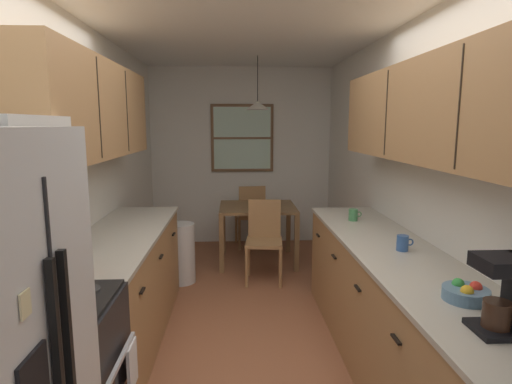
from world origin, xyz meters
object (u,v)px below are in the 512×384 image
Objects in this scene: microwave_over_range at (3,151)px; dining_chair_near at (264,236)px; trash_bin at (181,253)px; dining_chair_far at (251,213)px; fruit_bowl at (466,293)px; coffee_maker at (511,293)px; mug_by_coffeemaker at (353,215)px; dining_table at (258,214)px; mug_spare at (403,243)px; storage_canister at (75,262)px.

dining_chair_near is at bearing 63.14° from microwave_over_range.
trash_bin is (-0.93, -0.04, -0.17)m from dining_chair_near.
microwave_over_range is 0.66× the size of dining_chair_far.
fruit_bowl is (0.89, -3.91, 0.44)m from dining_chair_far.
mug_by_coffeemaker is at bearing 91.91° from coffee_maker.
dining_table is 1.42× the size of trash_bin.
coffee_maker is (0.89, -4.22, 0.57)m from dining_chair_far.
trash_bin is 1.99m from mug_by_coffeemaker.
dining_chair_near is at bearing 104.82° from coffee_maker.
dining_chair_near is (0.04, -0.62, -0.12)m from dining_table.
coffee_maker reaches higher than dining_table.
mug_by_coffeemaker reaches higher than dining_chair_near.
dining_table is 8.20× the size of mug_spare.
mug_spare is (2.03, 0.36, -0.03)m from storage_canister.
storage_canister is at bearing -147.23° from mug_by_coffeemaker.
storage_canister is at bearing -169.85° from mug_spare.
storage_canister is (-1.23, -2.22, 0.48)m from dining_chair_near.
trash_bin is at bearing 133.57° from mug_spare.
microwave_over_range is 5.10× the size of mug_by_coffeemaker.
microwave_over_range is 2.22m from coffee_maker.
trash_bin is 2.07× the size of coffee_maker.
dining_table is 2.64m from mug_spare.
storage_canister reaches higher than dining_chair_far.
coffee_maker is at bearing -9.01° from microwave_over_range.
coffee_maker is 2.79× the size of mug_spare.
microwave_over_range reaches higher than dining_chair_far.
microwave_over_range is 2.93m from trash_bin.
trash_bin is (-0.89, -0.66, -0.28)m from dining_table.
dining_chair_far is 5.57× the size of storage_canister.
dining_table is 0.63m from dining_chair_near.
storage_canister reaches higher than mug_by_coffeemaker.
storage_canister is at bearing 167.74° from fruit_bowl.
trash_bin is (0.41, 2.60, -1.29)m from microwave_over_range.
dining_table is 1.14m from trash_bin.
fruit_bowl is (1.72, -2.62, 0.60)m from trash_bin.
microwave_over_range is 2.37m from mug_spare.
microwave_over_range is at bearing -98.92° from trash_bin.
dining_chair_far is (-0.10, 1.25, 0.00)m from dining_chair_near.
mug_spare is at bearing -73.78° from dining_chair_far.
dining_table is at bearing 36.67° from trash_bin.
microwave_over_range reaches higher than trash_bin.
dining_chair_far reaches higher than trash_bin.
dining_chair_far reaches higher than dining_table.
storage_canister reaches higher than mug_spare.
mug_spare is at bearing -71.21° from dining_table.
storage_canister is (0.11, 0.42, -0.65)m from microwave_over_range.
fruit_bowl is at bearing -87.68° from mug_by_coffeemaker.
dining_table is 3.40m from fruit_bowl.
dining_table is at bearing 67.34° from storage_canister.
dining_chair_near is 5.57× the size of storage_canister.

